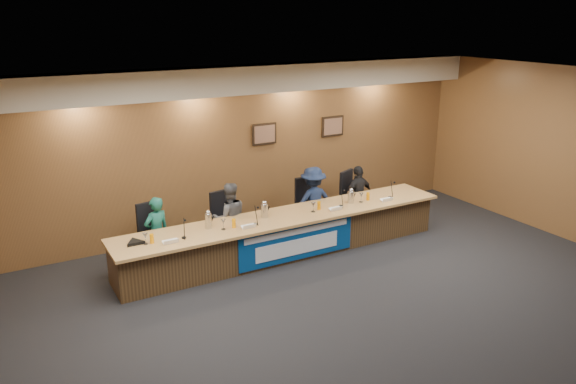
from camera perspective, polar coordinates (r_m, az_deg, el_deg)
name	(u,v)px	position (r m, az deg, el deg)	size (l,w,h in m)	color
floor	(367,314)	(8.28, 8.04, -12.16)	(10.00, 10.00, 0.00)	black
ceiling	(378,88)	(7.25, 9.13, 10.35)	(10.00, 8.00, 0.04)	silver
wall_back	(245,148)	(10.91, -4.37, 4.43)	(10.00, 0.04, 3.20)	brown
soffit	(249,79)	(10.46, -3.95, 11.37)	(10.00, 0.50, 0.50)	beige
dais_body	(285,236)	(9.93, -0.26, -4.46)	(6.00, 0.80, 0.70)	#46301A
dais_top	(287,217)	(9.76, -0.12, -2.52)	(6.10, 0.95, 0.05)	#B38249
banner	(297,242)	(9.59, 0.95, -5.11)	(2.20, 0.02, 0.65)	navy
banner_text_upper	(298,231)	(9.50, 1.00, -4.03)	(2.00, 0.01, 0.10)	silver
banner_text_lower	(298,247)	(9.61, 0.99, -5.58)	(1.60, 0.01, 0.28)	silver
wall_photo_left	(264,134)	(11.00, -2.44, 5.91)	(0.52, 0.04, 0.42)	black
wall_photo_right	(333,126)	(11.80, 4.55, 6.68)	(0.52, 0.04, 0.42)	black
panelist_a	(157,233)	(9.57, -13.17, -4.07)	(0.45, 0.30, 1.25)	#155547
panelist_b	(230,218)	(9.97, -5.95, -2.65)	(0.63, 0.49, 1.29)	#4A4B4F
panelist_c	(313,201)	(10.71, 2.55, -0.95)	(0.87, 0.50, 1.35)	#121E3D
panelist_d	(358,196)	(11.30, 7.13, -0.37)	(0.72, 0.30, 1.23)	black
office_chair_a	(156,239)	(9.72, -13.28, -4.66)	(0.48, 0.48, 0.08)	black
office_chair_b	(228,225)	(10.11, -6.15, -3.37)	(0.48, 0.48, 0.08)	black
office_chair_c	(310,209)	(10.86, 2.26, -1.77)	(0.48, 0.48, 0.08)	black
office_chair_d	(355,201)	(11.42, 6.81, -0.88)	(0.48, 0.48, 0.08)	black
nameplate_a	(171,241)	(8.73, -11.79, -4.93)	(0.24, 0.06, 0.09)	white
microphone_a	(184,238)	(8.93, -10.53, -4.58)	(0.07, 0.07, 0.02)	black
juice_glass_a	(152,239)	(8.81, -13.67, -4.63)	(0.06, 0.06, 0.15)	#FF9903
water_glass_a	(145,239)	(8.80, -14.29, -4.61)	(0.08, 0.08, 0.18)	silver
nameplate_b	(249,226)	(9.16, -3.93, -3.48)	(0.24, 0.06, 0.09)	white
microphone_b	(255,224)	(9.34, -3.32, -3.26)	(0.07, 0.07, 0.02)	black
juice_glass_b	(234,223)	(9.22, -5.52, -3.18)	(0.06, 0.06, 0.15)	#FF9903
water_glass_b	(223,224)	(9.15, -6.59, -3.29)	(0.08, 0.08, 0.18)	silver
nameplate_c	(337,208)	(9.99, 4.98, -1.67)	(0.24, 0.06, 0.09)	white
microphone_c	(341,206)	(10.23, 5.36, -1.41)	(0.07, 0.07, 0.02)	black
juice_glass_c	(319,206)	(10.02, 3.17, -1.38)	(0.06, 0.06, 0.15)	#FF9903
water_glass_c	(313,207)	(9.89, 2.58, -1.55)	(0.08, 0.08, 0.18)	silver
nameplate_d	(388,199)	(10.60, 10.11, -0.74)	(0.24, 0.06, 0.09)	white
microphone_d	(390,197)	(10.84, 10.33, -0.53)	(0.07, 0.07, 0.02)	black
juice_glass_d	(368,196)	(10.61, 8.12, -0.44)	(0.06, 0.06, 0.15)	#FF9903
water_glass_d	(361,198)	(10.47, 7.44, -0.57)	(0.08, 0.08, 0.18)	silver
carafe_left	(208,221)	(9.22, -8.10, -2.94)	(0.11, 0.11, 0.25)	silver
carafe_mid	(264,211)	(9.63, -2.42, -1.92)	(0.12, 0.12, 0.24)	silver
carafe_right	(351,197)	(10.41, 6.42, -0.53)	(0.12, 0.12, 0.22)	silver
speakerphone	(135,242)	(8.88, -15.28, -4.96)	(0.32, 0.32, 0.05)	black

